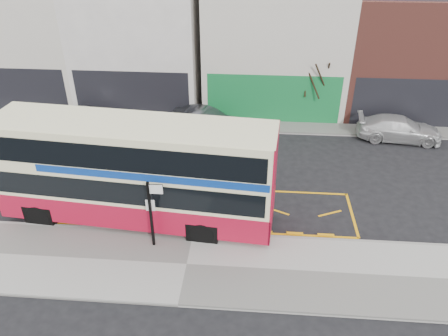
# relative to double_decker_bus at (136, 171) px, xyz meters

# --- Properties ---
(ground) EXTENTS (120.00, 120.00, 0.00)m
(ground) POSITION_rel_double_decker_bus_xyz_m (2.48, -0.60, -2.46)
(ground) COLOR black
(ground) RESTS_ON ground
(pavement) EXTENTS (40.00, 4.00, 0.15)m
(pavement) POSITION_rel_double_decker_bus_xyz_m (2.48, -2.90, -2.39)
(pavement) COLOR #A2A19A
(pavement) RESTS_ON ground
(kerb) EXTENTS (40.00, 0.15, 0.15)m
(kerb) POSITION_rel_double_decker_bus_xyz_m (2.48, -0.97, -2.39)
(kerb) COLOR gray
(kerb) RESTS_ON ground
(far_pavement) EXTENTS (50.00, 3.00, 0.15)m
(far_pavement) POSITION_rel_double_decker_bus_xyz_m (2.48, 10.40, -2.39)
(far_pavement) COLOR #A2A19A
(far_pavement) RESTS_ON ground
(road_markings) EXTENTS (14.00, 3.40, 0.01)m
(road_markings) POSITION_rel_double_decker_bus_xyz_m (2.48, 1.00, -2.46)
(road_markings) COLOR #FFAB0D
(road_markings) RESTS_ON ground
(terrace_far_left) EXTENTS (8.00, 8.01, 10.80)m
(terrace_far_left) POSITION_rel_double_decker_bus_xyz_m (-11.02, 14.39, 2.36)
(terrace_far_left) COLOR beige
(terrace_far_left) RESTS_ON ground
(terrace_left) EXTENTS (8.00, 8.01, 11.80)m
(terrace_left) POSITION_rel_double_decker_bus_xyz_m (-3.02, 14.39, 2.86)
(terrace_left) COLOR silver
(terrace_left) RESTS_ON ground
(terrace_green_shop) EXTENTS (9.00, 8.01, 11.30)m
(terrace_green_shop) POSITION_rel_double_decker_bus_xyz_m (5.98, 14.39, 2.61)
(terrace_green_shop) COLOR beige
(terrace_green_shop) RESTS_ON ground
(terrace_right) EXTENTS (9.00, 8.01, 10.30)m
(terrace_right) POSITION_rel_double_decker_bus_xyz_m (14.98, 14.39, 2.11)
(terrace_right) COLOR brown
(terrace_right) RESTS_ON ground
(double_decker_bus) EXTENTS (11.92, 3.71, 4.69)m
(double_decker_bus) POSITION_rel_double_decker_bus_xyz_m (0.00, 0.00, 0.00)
(double_decker_bus) COLOR #F9F3BD
(double_decker_bus) RESTS_ON ground
(bus_stop_post) EXTENTS (0.76, 0.13, 3.04)m
(bus_stop_post) POSITION_rel_double_decker_bus_xyz_m (1.05, -1.87, -0.49)
(bus_stop_post) COLOR black
(bus_stop_post) RESTS_ON pavement
(car_silver) EXTENTS (4.61, 2.38, 1.50)m
(car_silver) POSITION_rel_double_decker_bus_xyz_m (-5.78, 8.67, -1.71)
(car_silver) COLOR #AFAFB4
(car_silver) RESTS_ON ground
(car_grey) EXTENTS (4.94, 2.81, 1.54)m
(car_grey) POSITION_rel_double_decker_bus_xyz_m (1.91, 8.61, -1.69)
(car_grey) COLOR #404247
(car_grey) RESTS_ON ground
(car_white) EXTENTS (5.04, 2.45, 1.41)m
(car_white) POSITION_rel_double_decker_bus_xyz_m (13.43, 8.76, -1.76)
(car_white) COLOR silver
(car_white) RESTS_ON ground
(street_tree_right) EXTENTS (2.42, 2.42, 5.23)m
(street_tree_right) POSITION_rel_double_decker_bus_xyz_m (8.52, 10.86, 1.10)
(street_tree_right) COLOR black
(street_tree_right) RESTS_ON ground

